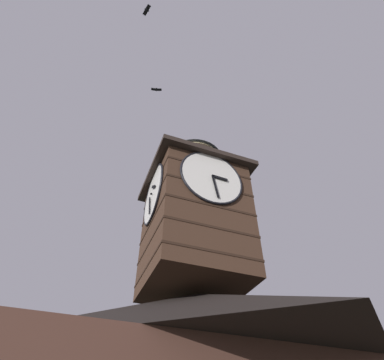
{
  "coord_description": "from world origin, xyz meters",
  "views": [
    {
      "loc": [
        2.68,
        9.7,
        2.3
      ],
      "look_at": [
        -1.78,
        -1.94,
        13.55
      ],
      "focal_mm": 30.34,
      "sensor_mm": 36.0,
      "label": 1
    }
  ],
  "objects_px": {
    "pine_tree_behind": "(183,358)",
    "moon": "(192,349)",
    "flying_bird_low": "(147,10)",
    "clock_tower": "(194,212)",
    "flying_bird_high": "(156,90)"
  },
  "relations": [
    {
      "from": "clock_tower",
      "to": "flying_bird_high",
      "type": "bearing_deg",
      "value": 13.37
    },
    {
      "from": "moon",
      "to": "pine_tree_behind",
      "type": "bearing_deg",
      "value": 68.4
    },
    {
      "from": "pine_tree_behind",
      "to": "flying_bird_low",
      "type": "xyz_separation_m",
      "value": [
        5.83,
        10.46,
        12.12
      ]
    },
    {
      "from": "flying_bird_high",
      "to": "flying_bird_low",
      "type": "height_order",
      "value": "flying_bird_high"
    },
    {
      "from": "moon",
      "to": "flying_bird_low",
      "type": "height_order",
      "value": "flying_bird_low"
    },
    {
      "from": "flying_bird_high",
      "to": "flying_bird_low",
      "type": "distance_m",
      "value": 4.54
    },
    {
      "from": "pine_tree_behind",
      "to": "flying_bird_low",
      "type": "distance_m",
      "value": 17.04
    },
    {
      "from": "clock_tower",
      "to": "moon",
      "type": "relative_size",
      "value": 5.72
    },
    {
      "from": "moon",
      "to": "flying_bird_low",
      "type": "xyz_separation_m",
      "value": [
        18.6,
        42.72,
        2.76
      ]
    },
    {
      "from": "clock_tower",
      "to": "flying_bird_high",
      "type": "xyz_separation_m",
      "value": [
        2.59,
        0.61,
        7.76
      ]
    },
    {
      "from": "clock_tower",
      "to": "moon",
      "type": "height_order",
      "value": "moon"
    },
    {
      "from": "pine_tree_behind",
      "to": "flying_bird_low",
      "type": "relative_size",
      "value": 28.92
    },
    {
      "from": "flying_bird_low",
      "to": "moon",
      "type": "bearing_deg",
      "value": -113.53
    },
    {
      "from": "pine_tree_behind",
      "to": "flying_bird_high",
      "type": "bearing_deg",
      "value": 56.41
    },
    {
      "from": "pine_tree_behind",
      "to": "moon",
      "type": "relative_size",
      "value": 10.7
    }
  ]
}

